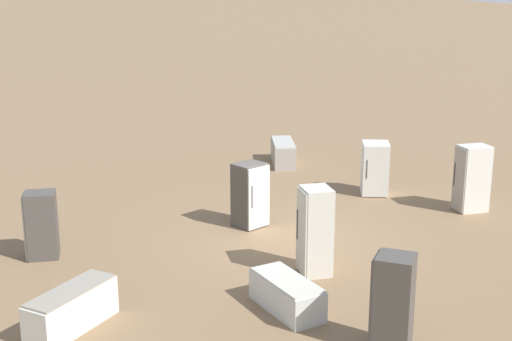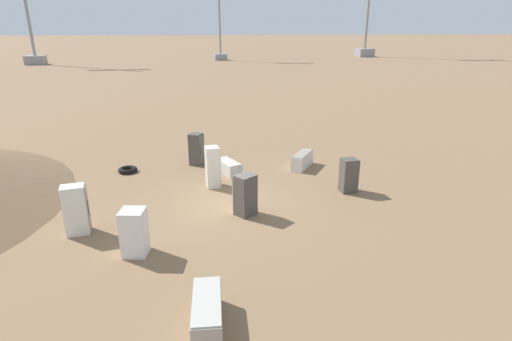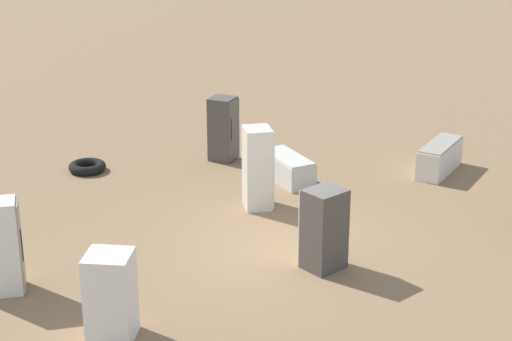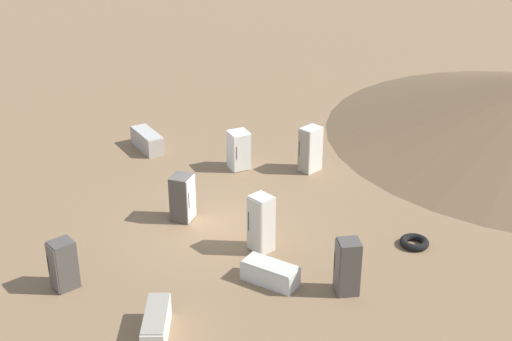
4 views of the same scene
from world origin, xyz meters
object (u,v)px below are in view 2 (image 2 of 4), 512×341
at_px(discarded_fridge_0, 134,232).
at_px(discarded_fridge_3, 76,210).
at_px(power_pylon_1, 220,27).
at_px(discarded_fridge_6, 207,313).
at_px(power_pylon_0, 368,14).
at_px(discarded_fridge_4, 196,149).
at_px(scrap_tire, 128,170).
at_px(power_pylon_2, 28,17).
at_px(discarded_fridge_2, 349,175).
at_px(discarded_fridge_8, 228,167).
at_px(discarded_fridge_7, 302,160).
at_px(discarded_fridge_1, 245,195).
at_px(discarded_fridge_5, 213,167).

distance_m(discarded_fridge_0, discarded_fridge_3, 2.69).
height_order(power_pylon_1, discarded_fridge_6, power_pylon_1).
relative_size(power_pylon_0, discarded_fridge_4, 19.97).
xyz_separation_m(power_pylon_0, scrap_tire, (49.95, 78.53, -9.96)).
relative_size(power_pylon_2, scrap_tire, 31.02).
bearing_deg(scrap_tire, discarded_fridge_2, 155.25).
bearing_deg(discarded_fridge_8, discarded_fridge_0, -140.47).
xyz_separation_m(power_pylon_2, discarded_fridge_4, (-27.55, 68.39, -7.95)).
height_order(discarded_fridge_3, discarded_fridge_7, discarded_fridge_3).
relative_size(discarded_fridge_7, scrap_tire, 1.95).
distance_m(discarded_fridge_2, scrap_tire, 10.51).
xyz_separation_m(discarded_fridge_2, discarded_fridge_6, (6.59, 7.13, -0.35)).
height_order(power_pylon_0, discarded_fridge_4, power_pylon_0).
bearing_deg(scrap_tire, discarded_fridge_4, -171.25).
bearing_deg(discarded_fridge_8, discarded_fridge_7, -18.65).
xyz_separation_m(discarded_fridge_1, discarded_fridge_7, (-3.75, -4.80, -0.41)).
bearing_deg(discarded_fridge_7, scrap_tire, -149.81).
distance_m(discarded_fridge_0, discarded_fridge_4, 8.69).
bearing_deg(power_pylon_2, scrap_tire, 109.32).
bearing_deg(scrap_tire, power_pylon_1, -99.92).
bearing_deg(discarded_fridge_4, discarded_fridge_8, 70.19).
height_order(discarded_fridge_0, discarded_fridge_4, discarded_fridge_4).
xyz_separation_m(power_pylon_2, discarded_fridge_3, (-23.17, 75.00, -7.90)).
xyz_separation_m(power_pylon_1, power_pylon_2, (37.06, 4.81, 1.81)).
distance_m(discarded_fridge_1, discarded_fridge_7, 6.11).
xyz_separation_m(power_pylon_2, discarded_fridge_1, (-28.98, 74.65, -7.98)).
bearing_deg(discarded_fridge_7, discarded_fridge_8, -140.91).
height_order(discarded_fridge_4, discarded_fridge_7, discarded_fridge_4).
xyz_separation_m(discarded_fridge_7, discarded_fridge_8, (3.78, 0.18, -0.06)).
bearing_deg(scrap_tire, power_pylon_0, -122.46).
height_order(discarded_fridge_1, discarded_fridge_5, discarded_fridge_5).
height_order(power_pylon_1, discarded_fridge_7, power_pylon_1).
bearing_deg(power_pylon_2, discarded_fridge_5, 111.42).
distance_m(power_pylon_0, discarded_fridge_8, 92.07).
height_order(discarded_fridge_0, discarded_fridge_1, discarded_fridge_1).
relative_size(power_pylon_2, discarded_fridge_7, 15.88).
relative_size(discarded_fridge_4, discarded_fridge_5, 0.89).
bearing_deg(power_pylon_0, discarded_fridge_8, 60.44).
relative_size(power_pylon_0, power_pylon_2, 1.15).
height_order(discarded_fridge_6, scrap_tire, discarded_fridge_6).
relative_size(discarded_fridge_1, discarded_fridge_3, 0.91).
relative_size(power_pylon_0, discarded_fridge_1, 20.71).
distance_m(power_pylon_0, discarded_fridge_5, 93.80).
bearing_deg(discarded_fridge_0, discarded_fridge_7, 54.87).
bearing_deg(discarded_fridge_8, power_pylon_1, 62.50).
bearing_deg(scrap_tire, discarded_fridge_3, 80.75).
xyz_separation_m(discarded_fridge_2, discarded_fridge_5, (5.60, -1.71, 0.18)).
xyz_separation_m(discarded_fridge_6, discarded_fridge_8, (-1.86, -10.41, -0.07)).
bearing_deg(discarded_fridge_0, discarded_fridge_1, 41.50).
xyz_separation_m(power_pylon_2, discarded_fridge_7, (-32.73, 69.85, -8.39)).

